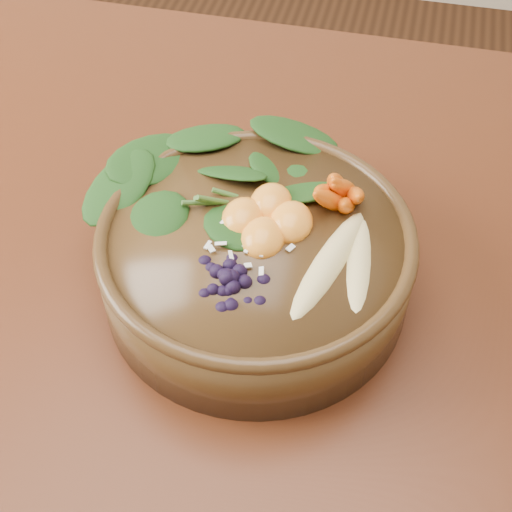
% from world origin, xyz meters
% --- Properties ---
extents(ground, '(4.00, 4.00, 0.00)m').
position_xyz_m(ground, '(0.00, 0.00, 0.00)').
color(ground, '#381E0F').
rests_on(ground, ground).
extents(dining_table, '(1.60, 0.90, 0.75)m').
position_xyz_m(dining_table, '(0.00, 0.00, 0.66)').
color(dining_table, '#331C0C').
rests_on(dining_table, ground).
extents(stoneware_bowl, '(0.39, 0.39, 0.09)m').
position_xyz_m(stoneware_bowl, '(0.21, -0.09, 0.79)').
color(stoneware_bowl, '#4E3318').
rests_on(stoneware_bowl, dining_table).
extents(kale_heap, '(0.25, 0.23, 0.05)m').
position_xyz_m(kale_heap, '(0.17, -0.01, 0.86)').
color(kale_heap, '#1B4113').
rests_on(kale_heap, stoneware_bowl).
extents(carrot_cluster, '(0.08, 0.08, 0.09)m').
position_xyz_m(carrot_cluster, '(0.28, -0.02, 0.88)').
color(carrot_cluster, orange).
rests_on(carrot_cluster, stoneware_bowl).
extents(banana_halves, '(0.09, 0.18, 0.03)m').
position_xyz_m(banana_halves, '(0.30, -0.11, 0.85)').
color(banana_halves, '#E0CC84').
rests_on(banana_halves, stoneware_bowl).
extents(mandarin_cluster, '(0.11, 0.12, 0.04)m').
position_xyz_m(mandarin_cluster, '(0.21, -0.07, 0.85)').
color(mandarin_cluster, orange).
rests_on(mandarin_cluster, stoneware_bowl).
extents(blueberry_pile, '(0.17, 0.14, 0.04)m').
position_xyz_m(blueberry_pile, '(0.19, -0.15, 0.86)').
color(blueberry_pile, black).
rests_on(blueberry_pile, stoneware_bowl).
extents(coconut_flakes, '(0.12, 0.10, 0.01)m').
position_xyz_m(coconut_flakes, '(0.20, -0.11, 0.84)').
color(coconut_flakes, white).
rests_on(coconut_flakes, stoneware_bowl).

